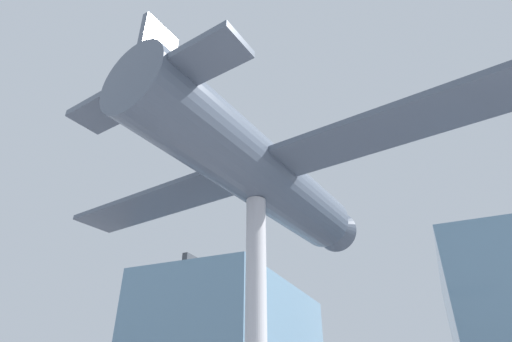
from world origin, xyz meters
The scene contains 2 objects.
support_pylon_central centered at (0.00, 0.00, 3.39)m, with size 0.57×0.57×6.77m.
suspended_airplane centered at (0.05, 0.31, 7.80)m, with size 16.17×11.98×3.17m.
Camera 1 is at (4.34, -9.96, 1.59)m, focal length 28.00 mm.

